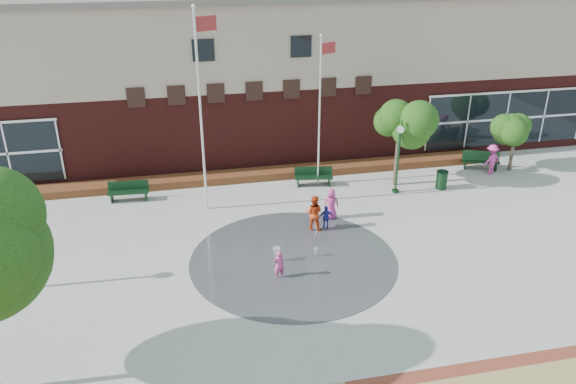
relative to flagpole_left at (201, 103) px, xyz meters
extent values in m
plane|color=#666056|center=(3.00, -8.44, -5.26)|extent=(120.00, 120.00, 0.00)
cube|color=#A8A8A0|center=(3.00, -4.44, -5.25)|extent=(46.00, 18.00, 0.01)
cylinder|color=#383A3D|center=(3.00, -5.44, -5.25)|extent=(8.40, 8.40, 0.01)
cube|color=#541A18|center=(3.00, 9.06, -3.01)|extent=(44.00, 10.00, 4.50)
cube|color=tan|center=(3.00, 9.06, 1.49)|extent=(44.00, 10.00, 4.50)
cube|color=black|center=(18.00, 4.04, -3.14)|extent=(10.00, 0.12, 3.19)
cube|color=black|center=(0.50, 4.04, 1.54)|extent=(1.10, 0.10, 1.10)
cube|color=black|center=(5.50, 4.04, 1.54)|extent=(1.10, 0.10, 1.10)
cube|color=maroon|center=(3.00, 3.16, -5.26)|extent=(26.00, 1.20, 0.40)
cylinder|color=white|center=(-0.05, -0.02, -0.61)|extent=(0.11, 0.11, 9.30)
sphere|color=white|center=(-0.05, -0.02, 4.10)|extent=(0.18, 0.18, 0.18)
cube|color=maroon|center=(0.42, 0.18, 3.36)|extent=(0.95, 0.42, 0.62)
cylinder|color=white|center=(5.93, 1.72, -1.43)|extent=(0.10, 0.10, 7.65)
sphere|color=white|center=(5.93, 1.72, 2.44)|extent=(0.16, 0.16, 0.16)
cube|color=maroon|center=(6.34, 1.90, 1.80)|extent=(0.82, 0.37, 0.54)
cylinder|color=black|center=(9.55, -0.12, -3.65)|extent=(0.11, 0.11, 3.21)
cylinder|color=black|center=(9.55, -0.12, -5.18)|extent=(0.34, 0.34, 0.15)
sphere|color=white|center=(9.55, -0.12, -1.87)|extent=(0.38, 0.38, 0.38)
cube|color=black|center=(-3.74, 1.67, -4.77)|extent=(2.00, 0.67, 0.07)
cube|color=black|center=(-3.73, 1.91, -4.52)|extent=(1.97, 0.18, 0.49)
cube|color=black|center=(5.65, 1.54, -4.76)|extent=(2.04, 0.86, 0.07)
cube|color=black|center=(5.69, 1.78, -4.51)|extent=(1.96, 0.37, 0.50)
cube|color=black|center=(15.37, 1.79, -4.76)|extent=(2.06, 1.30, 0.07)
cube|color=black|center=(15.47, 2.02, -4.50)|extent=(1.87, 0.84, 0.50)
cylinder|color=black|center=(12.04, -0.18, -4.79)|extent=(0.56, 0.56, 0.94)
cylinder|color=black|center=(12.04, -0.18, -4.30)|extent=(0.60, 0.60, 0.06)
cylinder|color=#3E3228|center=(9.87, 0.77, -3.78)|extent=(0.20, 0.20, 2.95)
cylinder|color=#3E3228|center=(16.90, 1.29, -4.20)|extent=(0.18, 0.18, 2.12)
cone|color=white|center=(2.31, -5.44, -5.26)|extent=(0.32, 0.32, 0.61)
cone|color=white|center=(3.95, -5.40, -5.26)|extent=(0.17, 0.17, 0.39)
imported|color=#D03D8D|center=(2.19, -6.59, -4.66)|extent=(0.48, 0.35, 1.19)
imported|color=red|center=(4.46, -3.09, -4.43)|extent=(1.00, 0.91, 1.66)
imported|color=#BE3487|center=(5.51, -2.23, -4.52)|extent=(0.77, 0.54, 1.49)
imported|color=#272C9F|center=(5.02, -3.15, -4.69)|extent=(0.70, 0.37, 1.13)
imported|color=#E53FA1|center=(15.57, 1.08, -4.41)|extent=(1.24, 0.95, 1.70)
camera|label=1|loc=(-1.30, -24.51, 6.82)|focal=35.00mm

